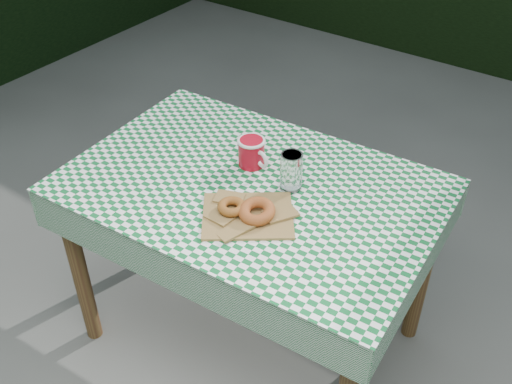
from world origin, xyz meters
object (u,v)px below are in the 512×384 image
paper_bag (248,215)px  coffee_mug (251,152)px  drinking_glass (291,171)px  table (252,267)px

paper_bag → coffee_mug: bearing=123.3°
paper_bag → drinking_glass: (0.03, 0.20, 0.06)m
coffee_mug → drinking_glass: bearing=5.4°
drinking_glass → paper_bag: bearing=-97.8°
table → paper_bag: 0.42m
table → coffee_mug: bearing=121.8°
paper_bag → table: bearing=122.0°
drinking_glass → table: bearing=-152.3°
paper_bag → coffee_mug: size_ratio=1.55×
table → drinking_glass: size_ratio=9.16×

